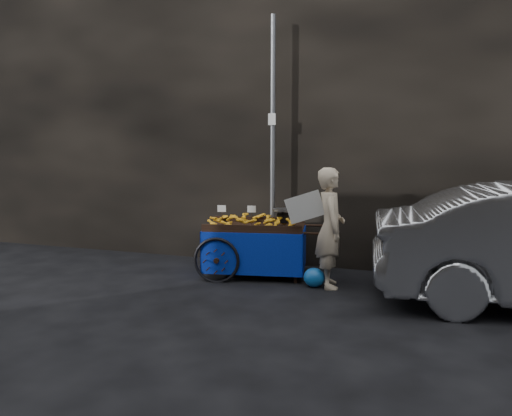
% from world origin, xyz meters
% --- Properties ---
extents(ground, '(80.00, 80.00, 0.00)m').
position_xyz_m(ground, '(0.00, 0.00, 0.00)').
color(ground, black).
rests_on(ground, ground).
extents(building_wall, '(13.50, 2.00, 5.00)m').
position_xyz_m(building_wall, '(0.39, 2.60, 2.50)').
color(building_wall, black).
rests_on(building_wall, ground).
extents(street_pole, '(0.12, 0.10, 4.00)m').
position_xyz_m(street_pole, '(0.30, 1.30, 2.01)').
color(street_pole, slate).
rests_on(street_pole, ground).
extents(banana_cart, '(2.17, 1.27, 1.11)m').
position_xyz_m(banana_cart, '(0.14, 0.77, 0.69)').
color(banana_cart, black).
rests_on(banana_cart, ground).
extents(vendor, '(0.92, 0.71, 1.69)m').
position_xyz_m(vendor, '(1.38, 0.50, 0.85)').
color(vendor, '#C2AE90').
rests_on(vendor, ground).
extents(plastic_bag, '(0.30, 0.24, 0.27)m').
position_xyz_m(plastic_bag, '(1.19, 0.40, 0.14)').
color(plastic_bag, '#1659AA').
rests_on(plastic_bag, ground).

